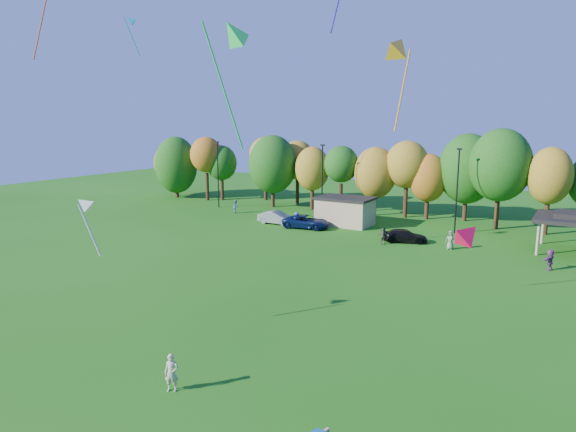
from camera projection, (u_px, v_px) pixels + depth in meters
The scene contains 19 objects.
ground at pixel (193, 401), 22.37m from camera, with size 160.00×160.00×0.00m, color #19600F.
tree_line at pixel (442, 172), 60.28m from camera, with size 93.57×10.55×11.15m.
lamp_posts at pixel (457, 188), 54.29m from camera, with size 64.50×0.25×9.09m.
utility_building at pixel (345, 211), 59.21m from camera, with size 6.30×4.30×3.25m.
kite_flyer at pixel (172, 373), 23.04m from camera, with size 0.64×0.42×1.76m, color #BDB28D.
car_a at pixel (274, 218), 60.52m from camera, with size 1.48×3.69×1.26m, color white.
car_b at pixel (277, 218), 59.81m from camera, with size 1.58×4.54×1.50m, color gray.
car_c at pixel (306, 222), 57.55m from camera, with size 2.44×5.30×1.47m, color #0B1A42.
car_d at pixel (405, 236), 51.02m from camera, with size 1.78×4.39×1.27m, color black.
far_person_0 at pixel (236, 206), 66.84m from camera, with size 0.83×0.65×1.71m, color #4A6EA3.
far_person_1 at pixel (296, 220), 58.21m from camera, with size 1.10×0.63×1.71m, color #434F94.
far_person_2 at pixel (383, 236), 50.08m from camera, with size 0.96×0.40×1.63m, color #596A41.
far_person_3 at pixel (450, 240), 48.18m from camera, with size 0.88×0.57×1.79m, color #6D8E61.
far_person_4 at pixel (550, 260), 41.57m from camera, with size 1.63×0.52×1.76m, color #863781.
kite_0 at pixel (468, 234), 17.47m from camera, with size 1.38×1.46×1.19m.
kite_2 at pixel (234, 34), 28.92m from camera, with size 2.26×4.44×7.52m.
kite_6 at pixel (130, 21), 52.74m from camera, with size 2.31×2.03×4.33m.
kite_8 at pixel (398, 47), 27.95m from camera, with size 1.64×3.44×5.59m.
kite_10 at pixel (84, 205), 28.12m from camera, with size 2.05×1.31×3.36m.
Camera 1 is at (13.97, -15.52, 12.12)m, focal length 32.00 mm.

